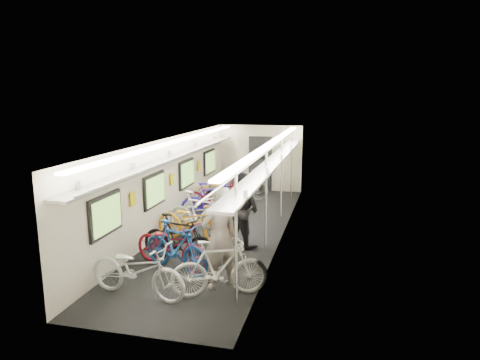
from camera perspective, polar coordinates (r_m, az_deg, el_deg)
The scene contains 18 objects.
train_car_shell at distance 11.55m, azimuth -2.92°, elevation 2.18°, with size 10.00×10.00×10.00m.
bicycle_0 at distance 7.82m, azimuth -13.53°, elevation -11.57°, with size 0.67×1.91×1.00m, color silver.
bicycle_1 at distance 8.68m, azimuth -8.56°, elevation -8.87°, with size 0.49×1.74×1.04m, color navy.
bicycle_2 at distance 8.95m, azimuth -9.17°, elevation -8.54°, with size 0.64×1.82×0.96m, color maroon.
bicycle_3 at distance 9.07m, azimuth -8.15°, elevation -7.85°, with size 0.50×1.79×1.07m, color black.
bicycle_4 at distance 10.34m, azimuth -6.34°, elevation -5.49°, with size 0.68×1.96×1.03m, color orange.
bicycle_5 at distance 10.60m, azimuth -5.42°, elevation -4.67°, with size 0.55×1.94×1.16m, color white.
bicycle_6 at distance 10.97m, azimuth -5.47°, elevation -4.64°, with size 0.64×1.85×0.97m, color #A3A5A8.
bicycle_7 at distance 12.00m, azimuth -3.66°, elevation -2.88°, with size 0.52×1.83×1.10m, color #261BA2.
bicycle_8 at distance 12.71m, azimuth -3.34°, elevation -2.28°, with size 0.67×1.91×1.00m, color maroon.
bicycle_9 at distance 13.05m, azimuth -1.70°, elevation -2.07°, with size 0.44×1.55×0.93m, color black.
bicycle_10 at distance 13.59m, azimuth -2.29°, elevation -1.46°, with size 0.64×1.83×0.96m, color orange.
bicycle_11 at distance 7.63m, azimuth -2.76°, elevation -11.67°, with size 0.49×1.73×1.04m, color silver.
bicycle_12 at distance 14.20m, azimuth -0.29°, elevation -0.68°, with size 0.70×2.02×1.06m, color slate.
bicycle_14 at distance 15.22m, azimuth 0.27°, elevation -0.08°, with size 0.63×1.80×0.95m, color #57575B.
passenger_near at distance 7.82m, azimuth -2.75°, elevation -7.68°, with size 0.70×0.46×1.91m, color gray.
passenger_mid at distance 9.95m, azimuth 0.36°, elevation -3.91°, with size 0.86×0.67×1.76m, color black.
backpack at distance 7.92m, azimuth -2.50°, elevation -4.97°, with size 0.26×0.14×0.38m, color red.
Camera 1 is at (2.84, -10.23, 3.52)m, focal length 32.00 mm.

